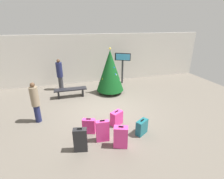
{
  "coord_description": "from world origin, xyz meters",
  "views": [
    {
      "loc": [
        -1.61,
        -6.61,
        3.79
      ],
      "look_at": [
        0.34,
        0.35,
        0.9
      ],
      "focal_mm": 26.8,
      "sensor_mm": 36.0,
      "label": 1
    }
  ],
  "objects_px": {
    "flight_info_kiosk": "(123,62)",
    "traveller_1": "(60,74)",
    "suitcase_1": "(80,140)",
    "suitcase_5": "(117,118)",
    "traveller_0": "(35,102)",
    "suitcase_4": "(142,127)",
    "suitcase_3": "(121,137)",
    "waiting_bench": "(71,91)",
    "holiday_tree": "(110,71)",
    "suitcase_0": "(103,131)",
    "suitcase_2": "(89,126)"
  },
  "relations": [
    {
      "from": "flight_info_kiosk",
      "to": "traveller_1",
      "type": "bearing_deg",
      "value": -177.61
    },
    {
      "from": "suitcase_1",
      "to": "suitcase_5",
      "type": "xyz_separation_m",
      "value": [
        1.52,
        1.11,
        -0.12
      ]
    },
    {
      "from": "traveller_1",
      "to": "traveller_0",
      "type": "bearing_deg",
      "value": -104.67
    },
    {
      "from": "flight_info_kiosk",
      "to": "suitcase_4",
      "type": "distance_m",
      "value": 5.74
    },
    {
      "from": "flight_info_kiosk",
      "to": "suitcase_3",
      "type": "height_order",
      "value": "flight_info_kiosk"
    },
    {
      "from": "waiting_bench",
      "to": "suitcase_5",
      "type": "xyz_separation_m",
      "value": [
        1.62,
        -3.23,
        -0.09
      ]
    },
    {
      "from": "suitcase_1",
      "to": "suitcase_5",
      "type": "distance_m",
      "value": 1.89
    },
    {
      "from": "flight_info_kiosk",
      "to": "waiting_bench",
      "type": "xyz_separation_m",
      "value": [
        -3.46,
        -1.44,
        -1.06
      ]
    },
    {
      "from": "suitcase_1",
      "to": "suitcase_5",
      "type": "relative_size",
      "value": 1.39
    },
    {
      "from": "waiting_bench",
      "to": "traveller_1",
      "type": "bearing_deg",
      "value": 111.68
    },
    {
      "from": "holiday_tree",
      "to": "suitcase_0",
      "type": "xyz_separation_m",
      "value": [
        -1.36,
        -4.07,
        -0.94
      ]
    },
    {
      "from": "traveller_0",
      "to": "traveller_1",
      "type": "relative_size",
      "value": 0.91
    },
    {
      "from": "holiday_tree",
      "to": "suitcase_0",
      "type": "distance_m",
      "value": 4.39
    },
    {
      "from": "waiting_bench",
      "to": "suitcase_2",
      "type": "distance_m",
      "value": 3.52
    },
    {
      "from": "suitcase_1",
      "to": "suitcase_4",
      "type": "distance_m",
      "value": 2.24
    },
    {
      "from": "suitcase_0",
      "to": "suitcase_3",
      "type": "distance_m",
      "value": 0.67
    },
    {
      "from": "suitcase_0",
      "to": "traveller_0",
      "type": "bearing_deg",
      "value": 140.31
    },
    {
      "from": "flight_info_kiosk",
      "to": "suitcase_2",
      "type": "height_order",
      "value": "flight_info_kiosk"
    },
    {
      "from": "suitcase_3",
      "to": "suitcase_4",
      "type": "height_order",
      "value": "suitcase_3"
    },
    {
      "from": "holiday_tree",
      "to": "traveller_1",
      "type": "height_order",
      "value": "holiday_tree"
    },
    {
      "from": "holiday_tree",
      "to": "suitcase_1",
      "type": "relative_size",
      "value": 3.09
    },
    {
      "from": "traveller_1",
      "to": "suitcase_5",
      "type": "distance_m",
      "value": 5.04
    },
    {
      "from": "suitcase_4",
      "to": "suitcase_1",
      "type": "bearing_deg",
      "value": -172.83
    },
    {
      "from": "suitcase_0",
      "to": "waiting_bench",
      "type": "bearing_deg",
      "value": 102.11
    },
    {
      "from": "traveller_0",
      "to": "suitcase_2",
      "type": "relative_size",
      "value": 2.82
    },
    {
      "from": "suitcase_5",
      "to": "suitcase_1",
      "type": "bearing_deg",
      "value": -143.78
    },
    {
      "from": "holiday_tree",
      "to": "traveller_0",
      "type": "height_order",
      "value": "holiday_tree"
    },
    {
      "from": "flight_info_kiosk",
      "to": "suitcase_4",
      "type": "relative_size",
      "value": 3.39
    },
    {
      "from": "holiday_tree",
      "to": "traveller_1",
      "type": "relative_size",
      "value": 1.39
    },
    {
      "from": "suitcase_0",
      "to": "suitcase_5",
      "type": "bearing_deg",
      "value": 47.66
    },
    {
      "from": "suitcase_2",
      "to": "suitcase_1",
      "type": "bearing_deg",
      "value": -114.08
    },
    {
      "from": "flight_info_kiosk",
      "to": "suitcase_5",
      "type": "bearing_deg",
      "value": -111.43
    },
    {
      "from": "holiday_tree",
      "to": "suitcase_3",
      "type": "distance_m",
      "value": 4.7
    },
    {
      "from": "waiting_bench",
      "to": "suitcase_0",
      "type": "bearing_deg",
      "value": -77.89
    },
    {
      "from": "holiday_tree",
      "to": "waiting_bench",
      "type": "xyz_separation_m",
      "value": [
        -2.23,
        -0.01,
        -0.96
      ]
    },
    {
      "from": "suitcase_5",
      "to": "waiting_bench",
      "type": "bearing_deg",
      "value": 116.67
    },
    {
      "from": "suitcase_4",
      "to": "waiting_bench",
      "type": "bearing_deg",
      "value": 119.73
    },
    {
      "from": "flight_info_kiosk",
      "to": "waiting_bench",
      "type": "height_order",
      "value": "flight_info_kiosk"
    },
    {
      "from": "holiday_tree",
      "to": "flight_info_kiosk",
      "type": "relative_size",
      "value": 1.29
    },
    {
      "from": "suitcase_1",
      "to": "suitcase_2",
      "type": "height_order",
      "value": "suitcase_1"
    },
    {
      "from": "waiting_bench",
      "to": "suitcase_1",
      "type": "height_order",
      "value": "suitcase_1"
    },
    {
      "from": "suitcase_0",
      "to": "suitcase_3",
      "type": "bearing_deg",
      "value": -42.07
    },
    {
      "from": "traveller_1",
      "to": "suitcase_0",
      "type": "bearing_deg",
      "value": -75.51
    },
    {
      "from": "suitcase_0",
      "to": "suitcase_1",
      "type": "xyz_separation_m",
      "value": [
        -0.77,
        -0.29,
        0.01
      ]
    },
    {
      "from": "flight_info_kiosk",
      "to": "traveller_0",
      "type": "relative_size",
      "value": 1.18
    },
    {
      "from": "suitcase_3",
      "to": "suitcase_4",
      "type": "relative_size",
      "value": 1.32
    },
    {
      "from": "traveller_1",
      "to": "suitcase_0",
      "type": "xyz_separation_m",
      "value": [
        1.38,
        -5.33,
        -0.6
      ]
    },
    {
      "from": "traveller_0",
      "to": "suitcase_2",
      "type": "xyz_separation_m",
      "value": [
        1.89,
        -1.32,
        -0.61
      ]
    },
    {
      "from": "waiting_bench",
      "to": "holiday_tree",
      "type": "bearing_deg",
      "value": 0.25
    },
    {
      "from": "traveller_0",
      "to": "flight_info_kiosk",
      "type": "bearing_deg",
      "value": 36.56
    }
  ]
}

